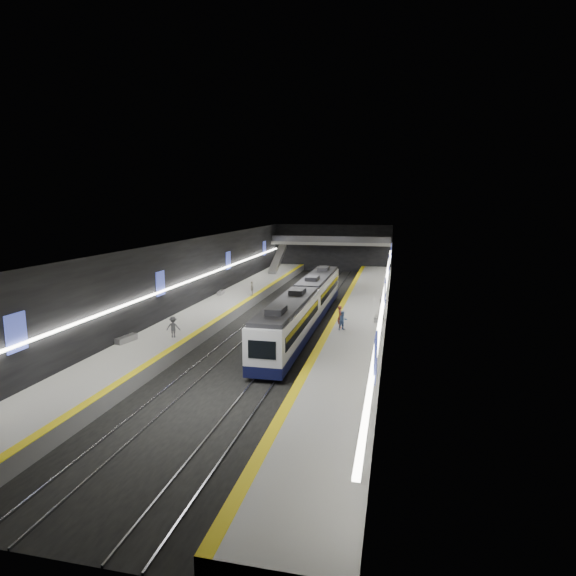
% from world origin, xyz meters
% --- Properties ---
extents(ground, '(70.00, 70.00, 0.00)m').
position_xyz_m(ground, '(0.00, 0.00, 0.00)').
color(ground, black).
rests_on(ground, ground).
extents(ceiling, '(20.00, 70.00, 0.04)m').
position_xyz_m(ceiling, '(0.00, 0.00, 8.00)').
color(ceiling, beige).
rests_on(ceiling, wall_left).
extents(wall_left, '(0.04, 70.00, 8.00)m').
position_xyz_m(wall_left, '(-10.00, 0.00, 4.00)').
color(wall_left, black).
rests_on(wall_left, ground).
extents(wall_right, '(0.04, 70.00, 8.00)m').
position_xyz_m(wall_right, '(10.00, 0.00, 4.00)').
color(wall_right, black).
rests_on(wall_right, ground).
extents(wall_back, '(20.00, 0.04, 8.00)m').
position_xyz_m(wall_back, '(0.00, 35.00, 4.00)').
color(wall_back, black).
rests_on(wall_back, ground).
extents(wall_front, '(20.00, 0.04, 8.00)m').
position_xyz_m(wall_front, '(0.00, -35.00, 4.00)').
color(wall_front, black).
rests_on(wall_front, ground).
extents(platform_left, '(5.00, 70.00, 1.00)m').
position_xyz_m(platform_left, '(-7.50, 0.00, 0.50)').
color(platform_left, slate).
rests_on(platform_left, ground).
extents(tile_surface_left, '(5.00, 70.00, 0.02)m').
position_xyz_m(tile_surface_left, '(-7.50, 0.00, 1.01)').
color(tile_surface_left, '#B2B2AD').
rests_on(tile_surface_left, platform_left).
extents(tactile_strip_left, '(0.60, 70.00, 0.02)m').
position_xyz_m(tactile_strip_left, '(-5.30, 0.00, 1.02)').
color(tactile_strip_left, yellow).
rests_on(tactile_strip_left, platform_left).
extents(platform_right, '(5.00, 70.00, 1.00)m').
position_xyz_m(platform_right, '(7.50, 0.00, 0.50)').
color(platform_right, slate).
rests_on(platform_right, ground).
extents(tile_surface_right, '(5.00, 70.00, 0.02)m').
position_xyz_m(tile_surface_right, '(7.50, 0.00, 1.01)').
color(tile_surface_right, '#B2B2AD').
rests_on(tile_surface_right, platform_right).
extents(tactile_strip_right, '(0.60, 70.00, 0.02)m').
position_xyz_m(tactile_strip_right, '(5.30, 0.00, 1.02)').
color(tactile_strip_right, yellow).
rests_on(tactile_strip_right, platform_right).
extents(rails, '(6.52, 70.00, 0.12)m').
position_xyz_m(rails, '(-0.00, 0.00, 0.06)').
color(rails, gray).
rests_on(rails, ground).
extents(train, '(2.69, 30.04, 3.60)m').
position_xyz_m(train, '(2.50, -3.45, 2.20)').
color(train, '#0F1137').
rests_on(train, ground).
extents(ad_posters, '(19.94, 53.50, 2.20)m').
position_xyz_m(ad_posters, '(-0.00, 1.00, 4.50)').
color(ad_posters, '#3B47B1').
rests_on(ad_posters, wall_left).
extents(cove_light_left, '(0.25, 68.60, 0.12)m').
position_xyz_m(cove_light_left, '(-9.80, 0.00, 3.80)').
color(cove_light_left, white).
rests_on(cove_light_left, wall_left).
extents(cove_light_right, '(0.25, 68.60, 0.12)m').
position_xyz_m(cove_light_right, '(9.80, 0.00, 3.80)').
color(cove_light_right, white).
rests_on(cove_light_right, wall_right).
extents(mezzanine_bridge, '(20.00, 3.00, 1.50)m').
position_xyz_m(mezzanine_bridge, '(0.00, 32.93, 5.04)').
color(mezzanine_bridge, gray).
rests_on(mezzanine_bridge, wall_left).
extents(escalator, '(1.20, 7.50, 3.92)m').
position_xyz_m(escalator, '(-7.50, 26.00, 2.90)').
color(escalator, '#99999E').
rests_on(escalator, platform_left).
extents(bench_left_near, '(0.92, 2.06, 0.49)m').
position_xyz_m(bench_left_near, '(-9.50, -14.70, 1.24)').
color(bench_left_near, '#99999E').
rests_on(bench_left_near, platform_left).
extents(bench_left_far, '(0.66, 1.78, 0.43)m').
position_xyz_m(bench_left_far, '(-9.36, 5.58, 1.21)').
color(bench_left_far, '#99999E').
rests_on(bench_left_far, platform_left).
extents(bench_right_near, '(0.83, 2.06, 0.49)m').
position_xyz_m(bench_right_near, '(9.37, -3.31, 1.24)').
color(bench_right_near, '#99999E').
rests_on(bench_right_near, platform_right).
extents(bench_right_far, '(0.76, 2.08, 0.50)m').
position_xyz_m(bench_right_far, '(9.50, 5.27, 1.25)').
color(bench_right_far, '#99999E').
rests_on(bench_right_far, platform_right).
extents(passenger_right_a, '(0.60, 0.78, 1.92)m').
position_xyz_m(passenger_right_a, '(6.17, -6.68, 1.96)').
color(passenger_right_a, '#B75344').
rests_on(passenger_right_a, platform_right).
extents(passenger_right_b, '(1.00, 0.97, 1.63)m').
position_xyz_m(passenger_right_b, '(6.50, -7.42, 1.81)').
color(passenger_right_b, '#5070AE').
rests_on(passenger_right_b, platform_right).
extents(passenger_left_a, '(0.64, 1.06, 1.69)m').
position_xyz_m(passenger_left_a, '(-5.53, 5.65, 1.84)').
color(passenger_left_a, beige).
rests_on(passenger_left_a, platform_left).
extents(passenger_left_b, '(1.21, 0.87, 1.69)m').
position_xyz_m(passenger_left_b, '(-6.50, -12.69, 1.85)').
color(passenger_left_b, '#46484F').
rests_on(passenger_left_b, platform_left).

